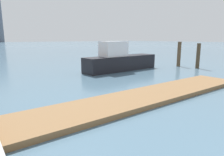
{
  "coord_description": "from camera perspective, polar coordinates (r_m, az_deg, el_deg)",
  "views": [
    {
      "loc": [
        -3.3,
        2.85,
        2.41
      ],
      "look_at": [
        1.51,
        9.33,
        0.81
      ],
      "focal_mm": 31.85,
      "sensor_mm": 36.0,
      "label": 1
    }
  ],
  "objects": [
    {
      "name": "dock_piling_2",
      "position": [
        18.51,
        18.67,
        6.51
      ],
      "size": [
        0.31,
        0.31,
        2.15
      ],
      "primitive_type": "cylinder",
      "color": "brown",
      "rests_on": "ground_plane"
    },
    {
      "name": "moored_boat_1",
      "position": [
        15.28,
        2.26,
        5.08
      ],
      "size": [
        6.38,
        1.77,
        2.23
      ],
      "color": "black",
      "rests_on": "ground_plane"
    },
    {
      "name": "floating_dock",
      "position": [
        8.24,
        9.51,
        -5.3
      ],
      "size": [
        11.87,
        2.0,
        0.18
      ],
      "primitive_type": "cube",
      "color": "olive",
      "rests_on": "ground_plane"
    },
    {
      "name": "ground_plane",
      "position": [
        17.63,
        -25.47,
        2.27
      ],
      "size": [
        300.0,
        300.0,
        0.0
      ],
      "primitive_type": "plane",
      "color": "slate"
    },
    {
      "name": "dock_piling_0",
      "position": [
        17.77,
        23.49,
        5.83
      ],
      "size": [
        0.3,
        0.3,
        2.05
      ],
      "primitive_type": "cylinder",
      "color": "#473826",
      "rests_on": "ground_plane"
    }
  ]
}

